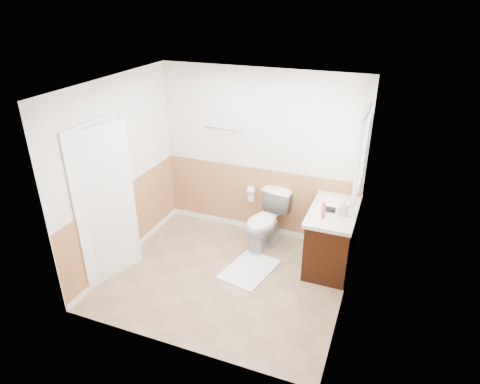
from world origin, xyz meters
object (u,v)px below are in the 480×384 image
at_px(vanity_cabinet, 332,238).
at_px(lotion_bottle, 324,210).
at_px(bath_mat, 249,269).
at_px(toilet, 266,221).
at_px(soap_dispenser, 344,208).

relative_size(vanity_cabinet, lotion_bottle, 5.00).
distance_m(bath_mat, lotion_bottle, 1.32).
distance_m(toilet, vanity_cabinet, 0.98).
relative_size(bath_mat, vanity_cabinet, 0.73).
bearing_deg(vanity_cabinet, toilet, 174.25).
bearing_deg(lotion_bottle, soap_dispenser, 38.91).
distance_m(bath_mat, soap_dispenser, 1.51).
bearing_deg(toilet, soap_dispenser, 0.26).
xyz_separation_m(toilet, soap_dispenser, (1.09, -0.23, 0.55)).
distance_m(vanity_cabinet, lotion_bottle, 0.65).
bearing_deg(bath_mat, vanity_cabinet, 30.43).
xyz_separation_m(vanity_cabinet, soap_dispenser, (0.12, -0.13, 0.55)).
xyz_separation_m(bath_mat, lotion_bottle, (0.87, 0.26, 0.95)).
relative_size(toilet, vanity_cabinet, 0.73).
distance_m(vanity_cabinet, soap_dispenser, 0.58).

